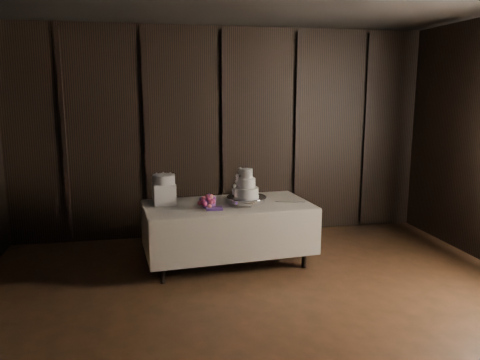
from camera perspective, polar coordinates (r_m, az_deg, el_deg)
name	(u,v)px	position (r m, az deg, el deg)	size (l,w,h in m)	color
room	(300,175)	(3.41, 7.27, 0.63)	(6.08, 7.08, 3.08)	black
display_table	(228,231)	(5.74, -1.48, -6.27)	(2.08, 1.22, 0.76)	beige
cake_stand	(246,200)	(5.64, 0.80, -2.50)	(0.48, 0.48, 0.09)	silver
wedding_cake	(245,186)	(5.58, 0.58, -0.75)	(0.32, 0.28, 0.34)	white
bouquet	(209,202)	(5.47, -3.85, -2.72)	(0.30, 0.40, 0.19)	#C8475E
box_pedestal	(164,194)	(5.71, -9.22, -1.66)	(0.26, 0.26, 0.25)	white
small_cake	(164,179)	(5.67, -9.28, 0.10)	(0.27, 0.27, 0.11)	white
cake_knife	(286,202)	(5.75, 5.65, -2.71)	(0.37, 0.02, 0.01)	silver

